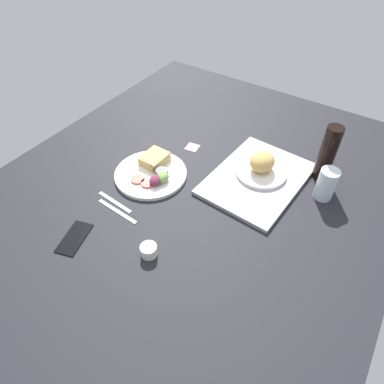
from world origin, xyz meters
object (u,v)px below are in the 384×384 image
object	(u,v)px
cell_phone	(74,238)
espresso_cup	(149,250)
knife	(117,211)
sticky_note	(192,147)
serving_tray	(257,179)
plate_with_salad	(153,172)
soda_bottle	(327,153)
drinking_glass	(326,184)
bread_plate_near	(262,166)
fork	(115,202)

from	to	relation	value
cell_phone	espresso_cup	bearing A→B (deg)	92.96
knife	sticky_note	distance (cm)	48.17
serving_tray	plate_with_salad	distance (cm)	42.80
serving_tray	soda_bottle	distance (cm)	28.53
drinking_glass	cell_phone	bearing A→B (deg)	-43.85
drinking_glass	sticky_note	xyz separation A→B (cm)	(1.80, -59.24, -6.39)
bread_plate_near	espresso_cup	world-z (taller)	bread_plate_near
plate_with_salad	sticky_note	distance (cm)	24.77
serving_tray	fork	xyz separation A→B (cm)	(41.36, -39.85, -0.55)
bread_plate_near	fork	bearing A→B (deg)	-41.39
plate_with_salad	knife	xyz separation A→B (cm)	(23.65, 1.59, -1.42)
plate_with_salad	sticky_note	world-z (taller)	plate_with_salad
espresso_cup	knife	size ratio (longest dim) A/B	0.29
bread_plate_near	serving_tray	bearing A→B (deg)	4.57
drinking_glass	fork	xyz separation A→B (cm)	(46.94, -64.97, -6.20)
serving_tray	drinking_glass	xyz separation A→B (cm)	(-5.58, 25.12, 5.65)
serving_tray	espresso_cup	size ratio (longest dim) A/B	8.04
serving_tray	bread_plate_near	size ratio (longest dim) A/B	2.16
drinking_glass	cell_phone	xyz separation A→B (cm)	(67.49, -64.84, -6.05)
drinking_glass	sticky_note	bearing A→B (deg)	-88.26
bread_plate_near	soda_bottle	world-z (taller)	soda_bottle
fork	cell_phone	xyz separation A→B (cm)	(20.55, 0.13, 0.15)
drinking_glass	bread_plate_near	bearing A→B (deg)	-85.42
bread_plate_near	fork	xyz separation A→B (cm)	(44.90, -39.57, -4.64)
cell_phone	plate_with_salad	bearing A→B (deg)	160.10
drinking_glass	knife	size ratio (longest dim) A/B	0.68
serving_tray	sticky_note	size ratio (longest dim) A/B	8.04
espresso_cup	sticky_note	bearing A→B (deg)	-160.41
soda_bottle	knife	world-z (taller)	soda_bottle
knife	cell_phone	world-z (taller)	cell_phone
drinking_glass	knife	xyz separation A→B (cm)	(49.94, -60.97, -6.20)
espresso_cup	sticky_note	xyz separation A→B (cm)	(-56.48, -20.11, -1.94)
soda_bottle	cell_phone	distance (cm)	99.46
espresso_cup	serving_tray	bearing A→B (deg)	165.12
espresso_cup	soda_bottle	bearing A→B (deg)	153.45
soda_bottle	knife	xyz separation A→B (cm)	(60.75, -56.37, -11.71)
cell_phone	knife	bearing A→B (deg)	150.84
bread_plate_near	knife	bearing A→B (deg)	-36.59
bread_plate_near	plate_with_salad	size ratio (longest dim) A/B	0.70
espresso_cup	knife	distance (cm)	23.45
plate_with_salad	soda_bottle	distance (cm)	69.58
cell_phone	sticky_note	world-z (taller)	cell_phone
plate_with_salad	soda_bottle	bearing A→B (deg)	122.62
drinking_glass	espresso_cup	bearing A→B (deg)	-33.88
soda_bottle	cell_phone	size ratio (longest dim) A/B	1.66
bread_plate_near	plate_with_salad	xyz separation A→B (cm)	(24.25, -37.16, -3.22)
bread_plate_near	cell_phone	xyz separation A→B (cm)	(65.45, -39.43, -4.49)
drinking_glass	knife	world-z (taller)	drinking_glass
espresso_cup	fork	size ratio (longest dim) A/B	0.33
knife	fork	bearing A→B (deg)	146.48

